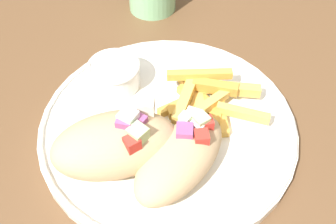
# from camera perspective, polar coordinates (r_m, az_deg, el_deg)

# --- Properties ---
(table) EXTENTS (1.16, 1.16, 0.70)m
(table) POSITION_cam_1_polar(r_m,az_deg,el_deg) (0.55, 1.66, -6.27)
(table) COLOR brown
(table) RESTS_ON ground_plane
(plate) EXTENTS (0.31, 0.31, 0.02)m
(plate) POSITION_cam_1_polar(r_m,az_deg,el_deg) (0.47, -0.00, -1.95)
(plate) COLOR white
(plate) RESTS_ON table
(pita_sandwich_near) EXTENTS (0.14, 0.08, 0.05)m
(pita_sandwich_near) POSITION_cam_1_polar(r_m,az_deg,el_deg) (0.41, 1.86, -6.45)
(pita_sandwich_near) COLOR tan
(pita_sandwich_near) RESTS_ON plate
(pita_sandwich_far) EXTENTS (0.15, 0.15, 0.07)m
(pita_sandwich_far) POSITION_cam_1_polar(r_m,az_deg,el_deg) (0.41, -7.66, -4.57)
(pita_sandwich_far) COLOR tan
(pita_sandwich_far) RESTS_ON plate
(fries_pile) EXTENTS (0.11, 0.14, 0.03)m
(fries_pile) POSITION_cam_1_polar(r_m,az_deg,el_deg) (0.48, 5.46, 1.36)
(fries_pile) COLOR gold
(fries_pile) RESTS_ON plate
(sauce_ramekin) EXTENTS (0.07, 0.07, 0.03)m
(sauce_ramekin) POSITION_cam_1_polar(r_m,az_deg,el_deg) (0.50, -7.74, 5.61)
(sauce_ramekin) COLOR white
(sauce_ramekin) RESTS_ON plate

